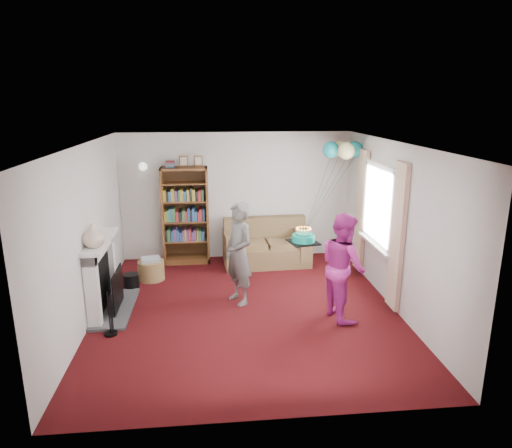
{
  "coord_description": "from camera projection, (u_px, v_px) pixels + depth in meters",
  "views": [
    {
      "loc": [
        -0.49,
        -6.35,
        3.08
      ],
      "look_at": [
        0.21,
        0.6,
        1.18
      ],
      "focal_mm": 32.0,
      "sensor_mm": 36.0,
      "label": 1
    }
  ],
  "objects": [
    {
      "name": "wall_back",
      "position": [
        236.0,
        196.0,
        9.03
      ],
      "size": [
        4.5,
        0.02,
        2.5
      ],
      "primitive_type": "cube",
      "color": "silver",
      "rests_on": "ground"
    },
    {
      "name": "sofa",
      "position": [
        266.0,
        246.0,
        8.9
      ],
      "size": [
        1.62,
        0.86,
        0.86
      ],
      "rotation": [
        0.0,
        0.0,
        0.05
      ],
      "color": "olive",
      "rests_on": "ground"
    },
    {
      "name": "balloons",
      "position": [
        343.0,
        150.0,
        8.24
      ],
      "size": [
        1.04,
        0.74,
        1.72
      ],
      "color": "#3F3F3F",
      "rests_on": "ground"
    },
    {
      "name": "wall_right",
      "position": [
        396.0,
        227.0,
        6.84
      ],
      "size": [
        0.02,
        5.0,
        2.5
      ],
      "primitive_type": "cube",
      "color": "silver",
      "rests_on": "ground"
    },
    {
      "name": "bookcase",
      "position": [
        186.0,
        216.0,
        8.82
      ],
      "size": [
        0.89,
        0.42,
        2.08
      ],
      "color": "#472B14",
      "rests_on": "ground"
    },
    {
      "name": "wall_left",
      "position": [
        86.0,
        235.0,
        6.4
      ],
      "size": [
        0.02,
        5.0,
        2.5
      ],
      "primitive_type": "cube",
      "color": "silver",
      "rests_on": "ground"
    },
    {
      "name": "wicker_basket",
      "position": [
        151.0,
        270.0,
        8.07
      ],
      "size": [
        0.46,
        0.46,
        0.4
      ],
      "rotation": [
        0.0,
        0.0,
        0.2
      ],
      "color": "olive",
      "rests_on": "ground"
    },
    {
      "name": "fireplace",
      "position": [
        106.0,
        279.0,
        6.8
      ],
      "size": [
        0.55,
        1.8,
        1.12
      ],
      "color": "#3F3F42",
      "rests_on": "ground"
    },
    {
      "name": "wall_sconce",
      "position": [
        143.0,
        167.0,
        8.56
      ],
      "size": [
        0.16,
        0.23,
        0.16
      ],
      "color": "gold",
      "rests_on": "ground"
    },
    {
      "name": "ground",
      "position": [
        246.0,
        310.0,
        6.95
      ],
      "size": [
        5.0,
        5.0,
        0.0
      ],
      "primitive_type": "plane",
      "color": "#320807",
      "rests_on": "ground"
    },
    {
      "name": "window_bay",
      "position": [
        378.0,
        220.0,
        7.42
      ],
      "size": [
        0.14,
        2.02,
        2.2
      ],
      "color": "white",
      "rests_on": "ground"
    },
    {
      "name": "birthday_cake",
      "position": [
        303.0,
        238.0,
        6.63
      ],
      "size": [
        0.4,
        0.4,
        0.22
      ],
      "rotation": [
        0.0,
        0.0,
        0.2
      ],
      "color": "black",
      "rests_on": "ground"
    },
    {
      "name": "person_striped",
      "position": [
        239.0,
        254.0,
        7.01
      ],
      "size": [
        0.62,
        0.7,
        1.61
      ],
      "primitive_type": "imported",
      "rotation": [
        0.0,
        0.0,
        -1.06
      ],
      "color": "black",
      "rests_on": "ground"
    },
    {
      "name": "mantel_vase",
      "position": [
        93.0,
        236.0,
        6.26
      ],
      "size": [
        0.41,
        0.41,
        0.32
      ],
      "primitive_type": "imported",
      "rotation": [
        0.0,
        0.0,
        -0.42
      ],
      "color": "beige",
      "rests_on": "fireplace"
    },
    {
      "name": "ceiling",
      "position": [
        245.0,
        144.0,
        6.29
      ],
      "size": [
        4.5,
        5.0,
        0.01
      ],
      "primitive_type": "cube",
      "color": "white",
      "rests_on": "wall_back"
    },
    {
      "name": "person_magenta",
      "position": [
        343.0,
        266.0,
        6.54
      ],
      "size": [
        0.74,
        0.87,
        1.56
      ],
      "primitive_type": "imported",
      "rotation": [
        0.0,
        0.0,
        1.78
      ],
      "color": "#B02381",
      "rests_on": "ground"
    }
  ]
}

